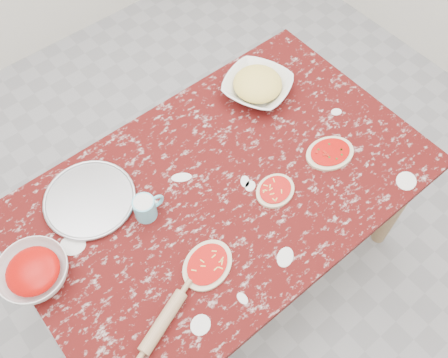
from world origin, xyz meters
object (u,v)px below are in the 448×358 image
sauce_bowl (34,273)px  flour_mug (146,207)px  pizza_tray (90,200)px  rolling_pin (163,322)px  worktable (224,196)px  cheese_bowl (257,87)px

sauce_bowl → flour_mug: (0.44, -0.04, 0.01)m
flour_mug → pizza_tray: bearing=126.4°
rolling_pin → worktable: bearing=30.2°
cheese_bowl → rolling_pin: bearing=-148.1°
cheese_bowl → sauce_bowl: bearing=-172.3°
pizza_tray → cheese_bowl: bearing=0.5°
cheese_bowl → rolling_pin: size_ratio=1.26×
flour_mug → rolling_pin: 0.42m
pizza_tray → flour_mug: (0.14, -0.19, 0.04)m
worktable → flour_mug: size_ratio=12.91×
cheese_bowl → rolling_pin: cheese_bowl is taller
sauce_bowl → rolling_pin: size_ratio=1.09×
worktable → rolling_pin: (-0.49, -0.29, 0.11)m
worktable → pizza_tray: 0.52m
pizza_tray → rolling_pin: size_ratio=1.52×
worktable → sauce_bowl: (-0.74, 0.13, 0.12)m
worktable → flour_mug: 0.34m
pizza_tray → sauce_bowl: sauce_bowl is taller
pizza_tray → worktable: bearing=-31.9°
sauce_bowl → flour_mug: flour_mug is taller
flour_mug → rolling_pin: (-0.19, -0.37, -0.03)m
sauce_bowl → rolling_pin: (0.25, -0.41, -0.02)m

